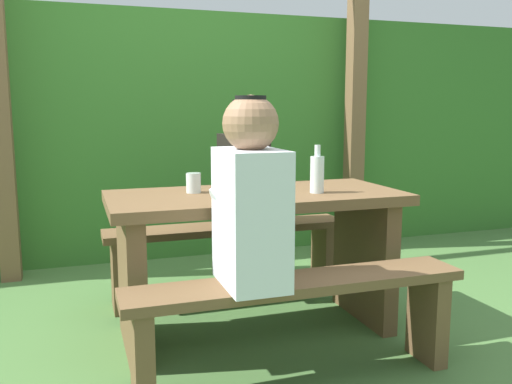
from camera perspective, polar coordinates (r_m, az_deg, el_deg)
ground_plane at (r=2.81m, az=0.00°, el=-14.43°), size 12.00×12.00×0.00m
hedge_backdrop at (r=4.51m, az=-8.12°, el=6.08°), size 6.40×1.00×1.79m
pergola_post_left at (r=3.77m, az=-25.26°, el=8.22°), size 0.12×0.12×2.25m
pergola_post_right at (r=4.27m, az=10.38°, el=8.90°), size 0.12×0.12×2.25m
picnic_table at (r=2.65m, az=0.00°, el=-4.82°), size 1.40×0.64×0.71m
bench_near at (r=2.23m, az=4.42°, el=-12.06°), size 1.40×0.24×0.44m
bench_far at (r=3.18m, az=-3.04°, el=-5.63°), size 1.40×0.24×0.44m
person_white_shirt at (r=2.05m, az=-0.58°, el=-0.75°), size 0.25×0.35×0.72m
person_black_coat at (r=3.13m, az=-1.36°, el=2.60°), size 0.25×0.35×0.72m
drinking_glass at (r=2.62m, az=-6.57°, el=0.96°), size 0.07×0.07×0.09m
bottle_left at (r=2.61m, az=6.43°, el=1.95°), size 0.07×0.07×0.23m
cell_phone at (r=2.79m, az=2.06°, el=0.61°), size 0.08×0.14×0.01m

